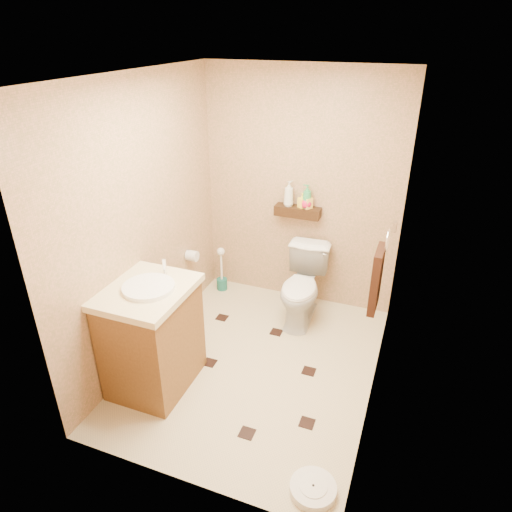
% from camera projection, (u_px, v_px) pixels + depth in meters
% --- Properties ---
extents(ground, '(2.50, 2.50, 0.00)m').
position_uv_depth(ground, '(256.00, 364.00, 4.04)').
color(ground, tan).
rests_on(ground, ground).
extents(wall_back, '(2.00, 0.04, 2.40)m').
position_uv_depth(wall_back, '(301.00, 192.00, 4.54)').
color(wall_back, tan).
rests_on(wall_back, ground).
extents(wall_front, '(2.00, 0.04, 2.40)m').
position_uv_depth(wall_front, '(173.00, 334.00, 2.46)').
color(wall_front, tan).
rests_on(wall_front, ground).
extents(wall_left, '(0.04, 2.50, 2.40)m').
position_uv_depth(wall_left, '(144.00, 224.00, 3.82)').
color(wall_left, tan).
rests_on(wall_left, ground).
extents(wall_right, '(0.04, 2.50, 2.40)m').
position_uv_depth(wall_right, '(390.00, 264.00, 3.18)').
color(wall_right, tan).
rests_on(wall_right, ground).
extents(ceiling, '(2.00, 2.50, 0.02)m').
position_uv_depth(ceiling, '(256.00, 74.00, 2.95)').
color(ceiling, white).
rests_on(ceiling, wall_back).
extents(wall_shelf, '(0.46, 0.14, 0.10)m').
position_uv_depth(wall_shelf, '(298.00, 212.00, 4.55)').
color(wall_shelf, '#36220E').
rests_on(wall_shelf, wall_back).
extents(floor_accents, '(1.29, 1.39, 0.01)m').
position_uv_depth(floor_accents, '(260.00, 368.00, 3.99)').
color(floor_accents, black).
rests_on(floor_accents, ground).
extents(toilet, '(0.45, 0.75, 0.74)m').
position_uv_depth(toilet, '(302.00, 287.00, 4.51)').
color(toilet, white).
rests_on(toilet, ground).
extents(vanity, '(0.61, 0.74, 1.05)m').
position_uv_depth(vanity, '(152.00, 336.00, 3.64)').
color(vanity, brown).
rests_on(vanity, ground).
extents(bathroom_scale, '(0.35, 0.35, 0.06)m').
position_uv_depth(bathroom_scale, '(313.00, 489.00, 2.93)').
color(bathroom_scale, white).
rests_on(bathroom_scale, ground).
extents(toilet_brush, '(0.12, 0.12, 0.52)m').
position_uv_depth(toilet_brush, '(222.00, 275.00, 5.11)').
color(toilet_brush, '#175F56').
rests_on(toilet_brush, ground).
extents(towel_ring, '(0.12, 0.30, 0.76)m').
position_uv_depth(towel_ring, '(377.00, 277.00, 3.53)').
color(towel_ring, silver).
rests_on(towel_ring, wall_right).
extents(toilet_paper, '(0.12, 0.11, 0.12)m').
position_uv_depth(toilet_paper, '(192.00, 256.00, 4.61)').
color(toilet_paper, white).
rests_on(toilet_paper, wall_left).
extents(bottle_a, '(0.14, 0.14, 0.25)m').
position_uv_depth(bottle_a, '(289.00, 193.00, 4.50)').
color(bottle_a, silver).
rests_on(bottle_a, wall_shelf).
extents(bottle_b, '(0.09, 0.09, 0.15)m').
position_uv_depth(bottle_b, '(302.00, 200.00, 4.48)').
color(bottle_b, yellow).
rests_on(bottle_b, wall_shelf).
extents(bottle_c, '(0.16, 0.16, 0.15)m').
position_uv_depth(bottle_c, '(306.00, 201.00, 4.47)').
color(bottle_c, '#DE1A47').
rests_on(bottle_c, wall_shelf).
extents(bottle_d, '(0.10, 0.10, 0.24)m').
position_uv_depth(bottle_d, '(307.00, 196.00, 4.45)').
color(bottle_d, '#339A56').
rests_on(bottle_d, wall_shelf).
extents(bottle_e, '(0.10, 0.10, 0.16)m').
position_uv_depth(bottle_e, '(308.00, 200.00, 4.46)').
color(bottle_e, '#FFD554').
rests_on(bottle_e, wall_shelf).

